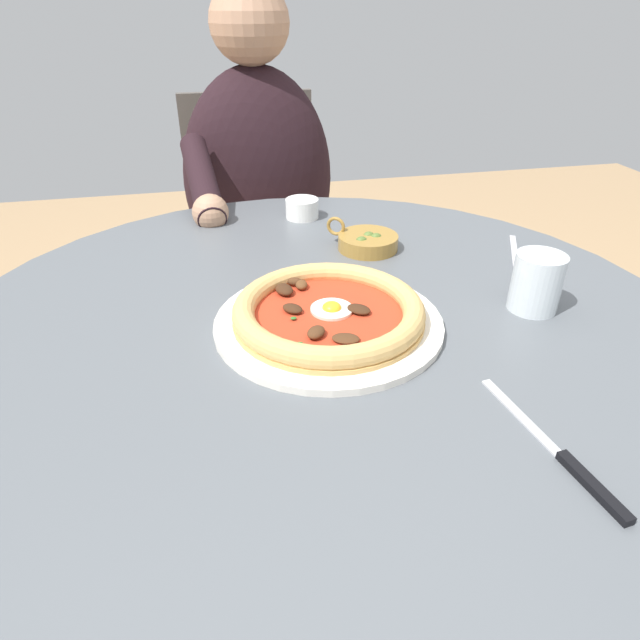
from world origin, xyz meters
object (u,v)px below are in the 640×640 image
(steak_knife, at_px, (569,463))
(diner_person, at_px, (263,258))
(cafe_chair_diner, at_px, (256,229))
(dining_table, at_px, (319,386))
(water_glass, at_px, (536,286))
(fork_utensil, at_px, (515,255))
(pizza_on_plate, at_px, (328,314))
(ramekin_capers, at_px, (302,208))
(olive_pan, at_px, (367,241))

(steak_knife, xyz_separation_m, diner_person, (0.17, -1.02, -0.23))
(diner_person, xyz_separation_m, cafe_chair_diner, (-0.00, -0.14, 0.03))
(dining_table, height_order, steak_knife, steak_knife)
(water_glass, height_order, fork_utensil, water_glass)
(pizza_on_plate, height_order, ramekin_capers, pizza_on_plate)
(water_glass, bearing_deg, pizza_on_plate, -2.91)
(water_glass, relative_size, diner_person, 0.07)
(water_glass, xyz_separation_m, cafe_chair_diner, (0.30, -0.89, -0.23))
(dining_table, xyz_separation_m, olive_pan, (-0.13, -0.21, 0.13))
(ramekin_capers, xyz_separation_m, cafe_chair_diner, (0.05, -0.46, -0.22))
(dining_table, bearing_deg, diner_person, -89.83)
(olive_pan, bearing_deg, steak_knife, 94.37)
(diner_person, distance_m, cafe_chair_diner, 0.15)
(fork_utensil, distance_m, cafe_chair_diner, 0.83)
(cafe_chair_diner, bearing_deg, fork_utensil, 117.06)
(olive_pan, bearing_deg, pizza_on_plate, 62.36)
(dining_table, relative_size, olive_pan, 8.90)
(pizza_on_plate, relative_size, steak_knife, 1.46)
(dining_table, distance_m, pizza_on_plate, 0.14)
(dining_table, distance_m, steak_knife, 0.38)
(steak_knife, bearing_deg, dining_table, -61.52)
(pizza_on_plate, bearing_deg, dining_table, -72.20)
(steak_knife, relative_size, diner_person, 0.18)
(pizza_on_plate, xyz_separation_m, steak_knife, (-0.16, 0.29, -0.01))
(pizza_on_plate, distance_m, diner_person, 0.77)
(dining_table, relative_size, fork_utensil, 6.67)
(ramekin_capers, distance_m, cafe_chair_diner, 0.51)
(dining_table, distance_m, cafe_chair_diner, 0.85)
(diner_person, bearing_deg, water_glass, 111.83)
(dining_table, bearing_deg, olive_pan, -121.86)
(olive_pan, bearing_deg, water_glass, 123.61)
(steak_knife, distance_m, olive_pan, 0.52)
(steak_knife, height_order, fork_utensil, steak_knife)
(dining_table, xyz_separation_m, steak_knife, (-0.17, 0.31, 0.12))
(water_glass, height_order, olive_pan, water_glass)
(olive_pan, height_order, cafe_chair_diner, cafe_chair_diner)
(dining_table, relative_size, steak_knife, 4.98)
(ramekin_capers, xyz_separation_m, fork_utensil, (-0.32, 0.25, -0.02))
(steak_knife, xyz_separation_m, cafe_chair_diner, (0.17, -1.16, -0.20))
(steak_knife, distance_m, diner_person, 1.06)
(diner_person, bearing_deg, olive_pan, 105.00)
(water_glass, distance_m, ramekin_capers, 0.49)
(dining_table, xyz_separation_m, ramekin_capers, (-0.05, -0.38, 0.14))
(dining_table, height_order, ramekin_capers, ramekin_capers)
(ramekin_capers, bearing_deg, pizza_on_plate, 84.18)
(diner_person, bearing_deg, ramekin_capers, 99.17)
(fork_utensil, xyz_separation_m, diner_person, (0.37, -0.57, -0.23))
(fork_utensil, xyz_separation_m, cafe_chair_diner, (0.37, -0.72, -0.20))
(pizza_on_plate, xyz_separation_m, diner_person, (0.01, -0.73, -0.24))
(pizza_on_plate, height_order, steak_knife, pizza_on_plate)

